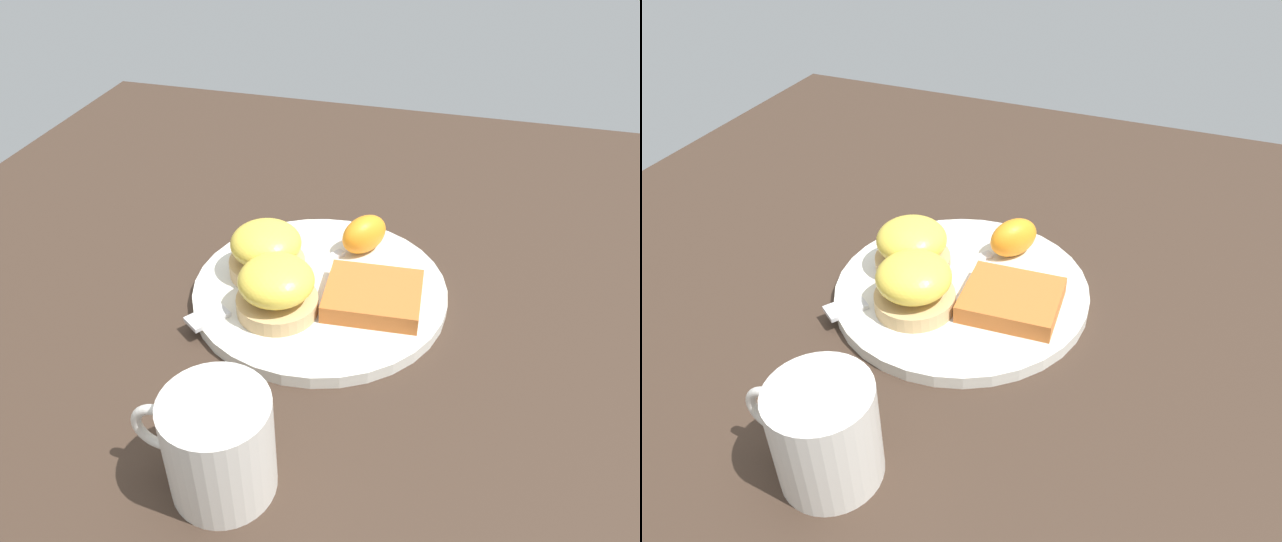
% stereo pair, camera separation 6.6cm
% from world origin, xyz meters
% --- Properties ---
extents(ground_plane, '(1.10, 1.10, 0.00)m').
position_xyz_m(ground_plane, '(0.00, 0.00, 0.00)').
color(ground_plane, '#38281E').
extents(plate, '(0.27, 0.27, 0.01)m').
position_xyz_m(plate, '(0.00, 0.00, 0.01)').
color(plate, silver).
rests_on(plate, ground_plane).
extents(sandwich_benedict_left, '(0.08, 0.08, 0.06)m').
position_xyz_m(sandwich_benedict_left, '(0.06, -0.01, 0.04)').
color(sandwich_benedict_left, tan).
rests_on(sandwich_benedict_left, plate).
extents(sandwich_benedict_right, '(0.08, 0.08, 0.06)m').
position_xyz_m(sandwich_benedict_right, '(0.03, 0.05, 0.04)').
color(sandwich_benedict_right, tan).
rests_on(sandwich_benedict_right, plate).
extents(hashbrown_patty, '(0.10, 0.09, 0.02)m').
position_xyz_m(hashbrown_patty, '(-0.06, 0.01, 0.02)').
color(hashbrown_patty, '#BB632A').
rests_on(hashbrown_patty, plate).
extents(orange_wedge, '(0.06, 0.07, 0.04)m').
position_xyz_m(orange_wedge, '(-0.03, -0.08, 0.04)').
color(orange_wedge, orange).
rests_on(orange_wedge, plate).
extents(fork, '(0.13, 0.17, 0.00)m').
position_xyz_m(fork, '(0.06, 0.03, 0.02)').
color(fork, silver).
rests_on(fork, plate).
extents(cup, '(0.11, 0.08, 0.09)m').
position_xyz_m(cup, '(0.01, 0.25, 0.05)').
color(cup, silver).
rests_on(cup, ground_plane).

